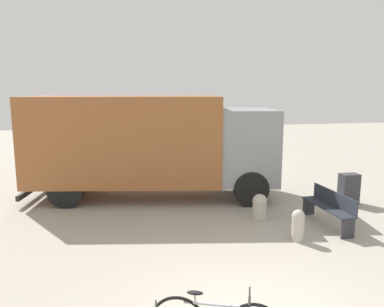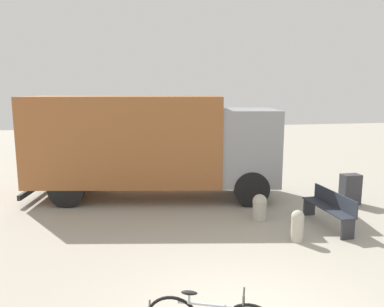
{
  "view_description": "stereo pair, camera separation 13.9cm",
  "coord_description": "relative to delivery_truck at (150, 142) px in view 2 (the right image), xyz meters",
  "views": [
    {
      "loc": [
        -1.92,
        -4.78,
        3.46
      ],
      "look_at": [
        0.15,
        4.94,
        1.76
      ],
      "focal_mm": 35.0,
      "sensor_mm": 36.0,
      "label": 1
    },
    {
      "loc": [
        -1.78,
        -4.81,
        3.46
      ],
      "look_at": [
        0.15,
        4.94,
        1.76
      ],
      "focal_mm": 35.0,
      "sensor_mm": 36.0,
      "label": 2
    }
  ],
  "objects": [
    {
      "name": "bollard_near_bench",
      "position": [
        2.99,
        -4.3,
        -1.42
      ],
      "size": [
        0.3,
        0.3,
        0.74
      ],
      "color": "#B2AD9E",
      "rests_on": "ground"
    },
    {
      "name": "bollard_far_bench",
      "position": [
        2.67,
        -2.77,
        -1.45
      ],
      "size": [
        0.38,
        0.38,
        0.71
      ],
      "color": "#B2AD9E",
      "rests_on": "ground"
    },
    {
      "name": "utility_box",
      "position": [
        5.91,
        -1.96,
        -1.36
      ],
      "size": [
        0.56,
        0.37,
        0.93
      ],
      "color": "#38383D",
      "rests_on": "ground"
    },
    {
      "name": "delivery_truck",
      "position": [
        0.0,
        0.0,
        0.0
      ],
      "size": [
        8.12,
        3.72,
        3.26
      ],
      "rotation": [
        0.0,
        0.0,
        -0.19
      ],
      "color": "#99592D",
      "rests_on": "ground"
    },
    {
      "name": "park_bench",
      "position": [
        4.26,
        -3.56,
        -1.31
      ],
      "size": [
        0.43,
        1.86,
        0.9
      ],
      "rotation": [
        0.0,
        0.0,
        1.58
      ],
      "color": "#282D38",
      "rests_on": "ground"
    }
  ]
}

